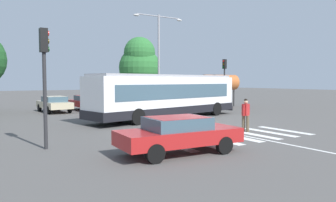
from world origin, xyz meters
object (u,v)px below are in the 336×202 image
(parked_car_champagne, at_px, (54,103))
(background_tree_right, at_px, (140,63))
(city_transit_bus, at_px, (167,96))
(parked_car_blue, at_px, (113,101))
(bus_stop_shelter, at_px, (219,83))
(parked_car_charcoal, at_px, (137,100))
(foreground_sedan, at_px, (179,133))
(traffic_light_near_corner, at_px, (44,68))
(traffic_light_far_corner, at_px, (224,75))
(pedestrian_crossing_street, at_px, (246,113))
(parked_car_red, at_px, (87,102))
(twin_arm_street_lamp, at_px, (159,51))

(parked_car_champagne, bearing_deg, background_tree_right, 32.33)
(city_transit_bus, bearing_deg, parked_car_blue, 92.28)
(parked_car_blue, bearing_deg, bus_stop_shelter, -17.53)
(parked_car_champagne, relative_size, parked_car_charcoal, 0.99)
(parked_car_champagne, relative_size, bus_stop_shelter, 1.13)
(foreground_sedan, distance_m, traffic_light_near_corner, 5.68)
(parked_car_blue, distance_m, traffic_light_far_corner, 10.91)
(pedestrian_crossing_street, distance_m, parked_car_charcoal, 16.73)
(bus_stop_shelter, bearing_deg, city_transit_bus, -149.81)
(parked_car_blue, xyz_separation_m, traffic_light_far_corner, (9.57, -4.66, 2.39))
(parked_car_red, distance_m, background_tree_right, 12.64)
(parked_car_red, xyz_separation_m, twin_arm_street_lamp, (6.42, -1.68, 4.70))
(traffic_light_far_corner, distance_m, twin_arm_street_lamp, 6.73)
(city_transit_bus, height_order, bus_stop_shelter, bus_stop_shelter)
(parked_car_blue, xyz_separation_m, bus_stop_shelter, (10.22, -3.23, 1.65))
(parked_car_charcoal, bearing_deg, bus_stop_shelter, -26.29)
(parked_car_charcoal, bearing_deg, foreground_sedan, -112.74)
(foreground_sedan, height_order, background_tree_right, background_tree_right)
(city_transit_bus, xyz_separation_m, bus_stop_shelter, (9.86, 5.74, 0.83))
(parked_car_red, bearing_deg, background_tree_right, 39.73)
(city_transit_bus, bearing_deg, background_tree_right, 68.91)
(pedestrian_crossing_street, height_order, parked_car_champagne, pedestrian_crossing_street)
(city_transit_bus, xyz_separation_m, traffic_light_near_corner, (-9.38, -6.10, 1.52))
(traffic_light_far_corner, bearing_deg, foreground_sedan, -136.78)
(traffic_light_near_corner, height_order, traffic_light_far_corner, traffic_light_far_corner)
(city_transit_bus, relative_size, bus_stop_shelter, 3.07)
(traffic_light_far_corner, relative_size, background_tree_right, 0.59)
(parked_car_charcoal, bearing_deg, parked_car_red, -173.59)
(pedestrian_crossing_street, xyz_separation_m, parked_car_red, (-3.14, 15.99, -0.20))
(city_transit_bus, relative_size, traffic_light_far_corner, 2.67)
(pedestrian_crossing_street, distance_m, traffic_light_near_corner, 9.95)
(parked_car_blue, distance_m, twin_arm_street_lamp, 6.39)
(parked_car_champagne, xyz_separation_m, twin_arm_street_lamp, (9.18, -1.76, 4.70))
(pedestrian_crossing_street, height_order, traffic_light_near_corner, traffic_light_near_corner)
(city_transit_bus, distance_m, parked_car_charcoal, 9.75)
(city_transit_bus, height_order, parked_car_champagne, city_transit_bus)
(parked_car_blue, relative_size, parked_car_charcoal, 1.00)
(parked_car_charcoal, height_order, traffic_light_near_corner, traffic_light_near_corner)
(pedestrian_crossing_street, bearing_deg, traffic_light_near_corner, 173.59)
(parked_car_blue, distance_m, background_tree_right, 10.84)
(traffic_light_near_corner, distance_m, traffic_light_far_corner, 21.31)
(pedestrian_crossing_street, relative_size, parked_car_charcoal, 0.37)
(traffic_light_far_corner, bearing_deg, city_transit_bus, -154.96)
(parked_car_champagne, bearing_deg, bus_stop_shelter, -11.49)
(parked_car_champagne, distance_m, parked_car_blue, 5.27)
(traffic_light_near_corner, bearing_deg, parked_car_champagne, 75.93)
(foreground_sedan, bearing_deg, city_transit_bus, 59.99)
(parked_car_blue, bearing_deg, foreground_sedan, -105.54)
(traffic_light_near_corner, relative_size, background_tree_right, 0.58)
(city_transit_bus, relative_size, parked_car_charcoal, 2.71)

